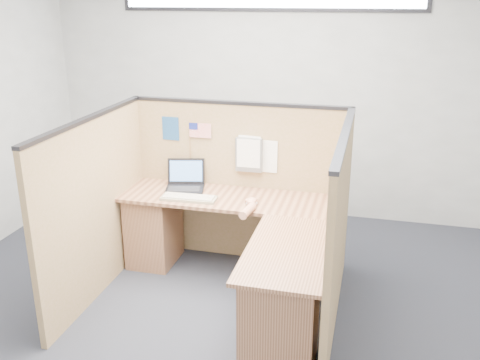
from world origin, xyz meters
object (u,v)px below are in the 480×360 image
(l_desk, at_px, (239,253))
(keyboard, at_px, (189,198))
(mouse, at_px, (252,203))
(laptop, at_px, (187,182))

(l_desk, bearing_deg, keyboard, 155.08)
(keyboard, bearing_deg, l_desk, -27.62)
(l_desk, distance_m, keyboard, 0.67)
(mouse, bearing_deg, keyboard, -179.96)
(mouse, bearing_deg, l_desk, -101.46)
(keyboard, distance_m, mouse, 0.57)
(l_desk, bearing_deg, laptop, 140.56)
(laptop, distance_m, mouse, 0.74)
(laptop, height_order, keyboard, laptop)
(keyboard, bearing_deg, laptop, 109.74)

